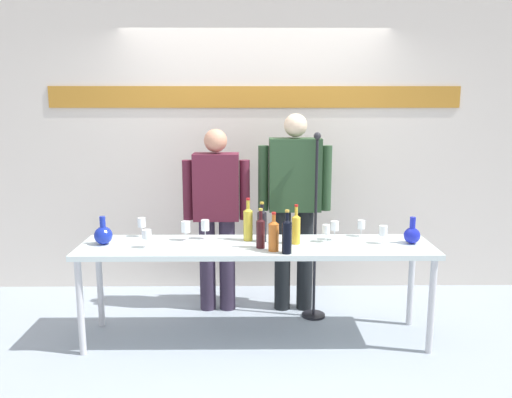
{
  "coord_description": "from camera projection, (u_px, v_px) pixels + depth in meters",
  "views": [
    {
      "loc": [
        -0.04,
        -3.79,
        1.84
      ],
      "look_at": [
        0.0,
        0.15,
        1.09
      ],
      "focal_mm": 36.29,
      "sensor_mm": 36.0,
      "label": 1
    }
  ],
  "objects": [
    {
      "name": "wine_glass_right_0",
      "position": [
        383.0,
        231.0,
        3.93
      ],
      "size": [
        0.06,
        0.06,
        0.14
      ],
      "color": "white",
      "rests_on": "display_table"
    },
    {
      "name": "wine_glass_right_2",
      "position": [
        361.0,
        225.0,
        4.15
      ],
      "size": [
        0.06,
        0.06,
        0.13
      ],
      "color": "white",
      "rests_on": "display_table"
    },
    {
      "name": "wine_bottle_0",
      "position": [
        262.0,
        224.0,
        3.99
      ],
      "size": [
        0.07,
        0.07,
        0.31
      ],
      "color": "black",
      "rests_on": "display_table"
    },
    {
      "name": "presenter_right",
      "position": [
        295.0,
        199.0,
        4.48
      ],
      "size": [
        0.63,
        0.22,
        1.74
      ],
      "color": "black",
      "rests_on": "ground"
    },
    {
      "name": "wine_bottle_4",
      "position": [
        287.0,
        235.0,
        3.68
      ],
      "size": [
        0.07,
        0.07,
        0.32
      ],
      "color": "black",
      "rests_on": "display_table"
    },
    {
      "name": "wine_glass_right_1",
      "position": [
        326.0,
        229.0,
        3.98
      ],
      "size": [
        0.06,
        0.06,
        0.14
      ],
      "color": "white",
      "rests_on": "display_table"
    },
    {
      "name": "wine_bottle_1",
      "position": [
        274.0,
        234.0,
        3.74
      ],
      "size": [
        0.08,
        0.08,
        0.29
      ],
      "color": "#C86322",
      "rests_on": "display_table"
    },
    {
      "name": "ground_plane",
      "position": [
        256.0,
        338.0,
        4.07
      ],
      "size": [
        10.0,
        10.0,
        0.0
      ],
      "primitive_type": "plane",
      "color": "#98A4B1"
    },
    {
      "name": "wine_bottle_2",
      "position": [
        296.0,
        228.0,
        3.93
      ],
      "size": [
        0.07,
        0.07,
        0.31
      ],
      "color": "gold",
      "rests_on": "display_table"
    },
    {
      "name": "decanter_blue_left",
      "position": [
        103.0,
        235.0,
        3.92
      ],
      "size": [
        0.14,
        0.14,
        0.22
      ],
      "color": "#17299F",
      "rests_on": "display_table"
    },
    {
      "name": "microphone_stand",
      "position": [
        315.0,
        257.0,
        4.39
      ],
      "size": [
        0.2,
        0.2,
        1.59
      ],
      "color": "black",
      "rests_on": "ground"
    },
    {
      "name": "wine_glass_left_3",
      "position": [
        142.0,
        223.0,
        4.13
      ],
      "size": [
        0.06,
        0.06,
        0.16
      ],
      "color": "white",
      "rests_on": "display_table"
    },
    {
      "name": "wine_glass_left_1",
      "position": [
        147.0,
        235.0,
        3.83
      ],
      "size": [
        0.07,
        0.07,
        0.14
      ],
      "color": "white",
      "rests_on": "display_table"
    },
    {
      "name": "display_table",
      "position": [
        256.0,
        252.0,
        3.94
      ],
      "size": [
        2.68,
        0.59,
        0.77
      ],
      "color": "silver",
      "rests_on": "ground"
    },
    {
      "name": "decanter_blue_right",
      "position": [
        412.0,
        234.0,
        3.95
      ],
      "size": [
        0.13,
        0.13,
        0.21
      ],
      "color": "#1A25B8",
      "rests_on": "display_table"
    },
    {
      "name": "wine_bottle_5",
      "position": [
        261.0,
        231.0,
        3.82
      ],
      "size": [
        0.07,
        0.07,
        0.3
      ],
      "color": "#351015",
      "rests_on": "display_table"
    },
    {
      "name": "wine_glass_right_3",
      "position": [
        335.0,
        226.0,
        4.04
      ],
      "size": [
        0.07,
        0.07,
        0.15
      ],
      "color": "white",
      "rests_on": "display_table"
    },
    {
      "name": "back_wall",
      "position": [
        255.0,
        136.0,
        4.99
      ],
      "size": [
        5.54,
        0.11,
        3.0
      ],
      "color": "silver",
      "rests_on": "ground"
    },
    {
      "name": "presenter_left",
      "position": [
        217.0,
        210.0,
        4.49
      ],
      "size": [
        0.58,
        0.22,
        1.61
      ],
      "color": "#32273C",
      "rests_on": "ground"
    },
    {
      "name": "wine_bottle_3",
      "position": [
        248.0,
        223.0,
        4.02
      ],
      "size": [
        0.07,
        0.07,
        0.34
      ],
      "color": "gold",
      "rests_on": "display_table"
    },
    {
      "name": "wine_glass_left_0",
      "position": [
        186.0,
        227.0,
        4.03
      ],
      "size": [
        0.07,
        0.07,
        0.15
      ],
      "color": "white",
      "rests_on": "display_table"
    },
    {
      "name": "wine_glass_left_2",
      "position": [
        205.0,
        226.0,
        4.07
      ],
      "size": [
        0.07,
        0.07,
        0.15
      ],
      "color": "white",
      "rests_on": "display_table"
    }
  ]
}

